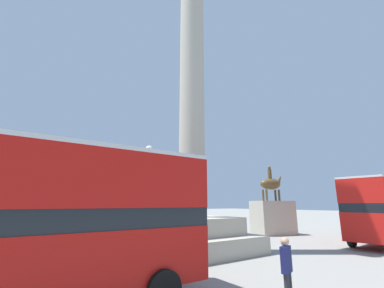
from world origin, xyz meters
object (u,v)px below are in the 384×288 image
Objects in this scene: equestrian_statue at (272,214)px; bus_a at (7,218)px; street_lamp at (147,203)px; pedestrian_near_lamp at (287,267)px; monument_column at (192,135)px.

bus_a is at bearing -140.89° from equestrian_statue.
bus_a is at bearing -148.57° from street_lamp.
equestrian_statue is 17.49m from pedestrian_near_lamp.
monument_column is at bearing 25.05° from street_lamp.
equestrian_statue reaches higher than bus_a.
bus_a is at bearing -46.25° from pedestrian_near_lamp.
equestrian_statue reaches higher than street_lamp.
street_lamp is at bearing -144.96° from equestrian_statue.
pedestrian_near_lamp is at bearing -25.95° from bus_a.
street_lamp is 6.72m from pedestrian_near_lamp.
monument_column is at bearing -127.70° from pedestrian_near_lamp.
bus_a is 7.32m from pedestrian_near_lamp.
equestrian_statue is at bearing 21.28° from bus_a.
equestrian_statue is (20.10, 7.74, -0.55)m from bus_a.
pedestrian_near_lamp is at bearing -123.30° from equestrian_statue.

